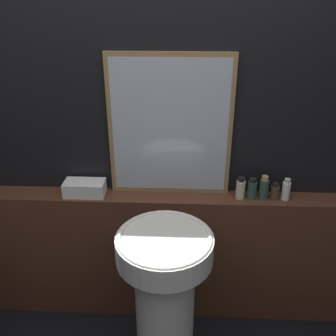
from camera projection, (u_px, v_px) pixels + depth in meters
wall_back at (153, 133)px, 2.17m from camera, size 8.00×0.06×2.50m
vanity_counter at (154, 255)px, 2.43m from camera, size 2.93×0.17×0.90m
pedestal_sink at (165, 298)px, 1.96m from camera, size 0.48×0.48×0.95m
mirror at (170, 127)px, 2.10m from camera, size 0.70×0.03×0.82m
towel_stack at (85, 188)px, 2.22m from camera, size 0.24×0.13×0.09m
shampoo_bottle at (241, 189)px, 2.18m from camera, size 0.05×0.05×0.14m
conditioner_bottle at (252, 189)px, 2.18m from camera, size 0.05×0.05×0.13m
lotion_bottle at (264, 188)px, 2.17m from camera, size 0.05×0.05×0.15m
body_wash_bottle at (275, 192)px, 2.18m from camera, size 0.05×0.05×0.10m
hand_soap_bottle at (286, 190)px, 2.17m from camera, size 0.05×0.05×0.13m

